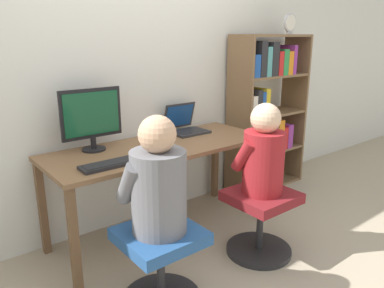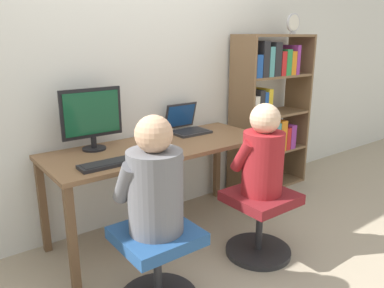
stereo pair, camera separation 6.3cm
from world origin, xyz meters
name	(u,v)px [view 1 (the left image)]	position (x,y,z in m)	size (l,w,h in m)	color
ground_plane	(188,250)	(0.00, 0.00, 0.00)	(14.00, 14.00, 0.00)	tan
wall_back	(131,65)	(0.00, 0.73, 1.30)	(10.00, 0.05, 2.60)	silver
desk	(161,155)	(0.00, 0.33, 0.65)	(1.71, 0.66, 0.73)	brown
desktop_monitor	(92,118)	(-0.44, 0.52, 0.96)	(0.44, 0.17, 0.44)	black
laptop	(186,126)	(0.39, 0.54, 0.78)	(0.31, 0.29, 0.24)	#2D2D30
keyboard	(116,163)	(-0.47, 0.14, 0.74)	(0.46, 0.14, 0.03)	#232326
computer_mouse_by_keyboard	(155,152)	(-0.16, 0.16, 0.75)	(0.07, 0.09, 0.04)	black
office_chair_left	(161,262)	(-0.46, -0.34, 0.27)	(0.47, 0.47, 0.47)	#262628
office_chair_right	(260,218)	(0.39, -0.33, 0.27)	(0.47, 0.47, 0.47)	#262628
person_at_monitor	(158,183)	(-0.46, -0.34, 0.76)	(0.37, 0.32, 0.65)	slate
person_at_laptop	(263,154)	(0.39, -0.33, 0.75)	(0.34, 0.30, 0.62)	maroon
bookshelf	(264,117)	(1.33, 0.48, 0.75)	(0.85, 0.33, 1.53)	brown
desk_clock	(290,23)	(1.54, 0.41, 1.63)	(0.17, 0.03, 0.19)	#B2B2B7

